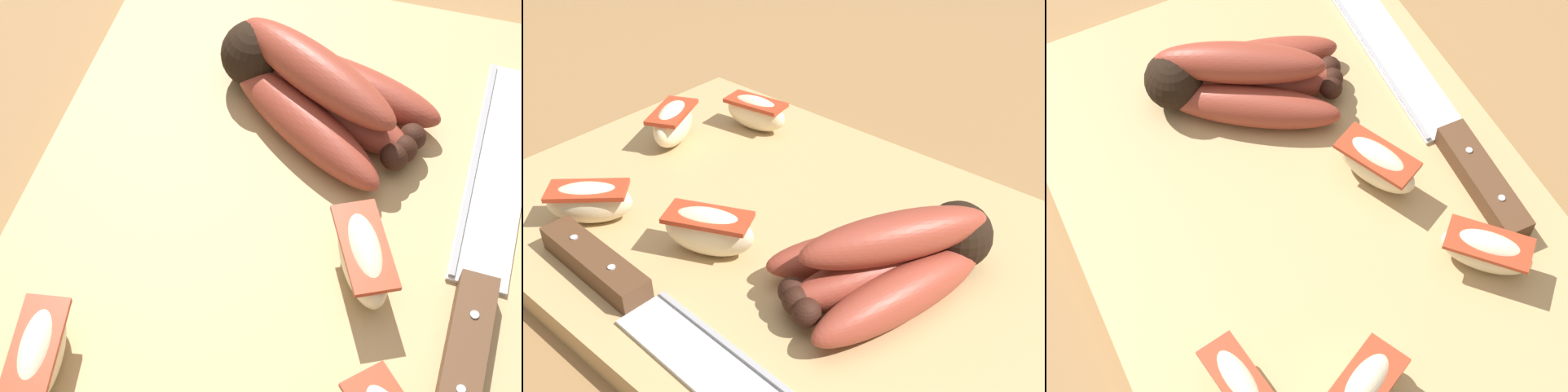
# 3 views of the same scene
# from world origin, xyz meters

# --- Properties ---
(ground_plane) EXTENTS (6.00, 6.00, 0.00)m
(ground_plane) POSITION_xyz_m (0.00, 0.00, 0.00)
(ground_plane) COLOR olive
(cutting_board) EXTENTS (0.46, 0.33, 0.02)m
(cutting_board) POSITION_xyz_m (0.00, 0.02, 0.01)
(cutting_board) COLOR tan
(cutting_board) RESTS_ON ground_plane
(banana_bunch) EXTENTS (0.12, 0.15, 0.06)m
(banana_bunch) POSITION_xyz_m (0.10, 0.02, 0.04)
(banana_bunch) COLOR black
(banana_bunch) RESTS_ON cutting_board
(chefs_knife) EXTENTS (0.28, 0.04, 0.02)m
(chefs_knife) POSITION_xyz_m (-0.00, -0.10, 0.03)
(chefs_knife) COLOR silver
(chefs_knife) RESTS_ON cutting_board
(apple_wedge_far) EXTENTS (0.07, 0.05, 0.04)m
(apple_wedge_far) POSITION_xyz_m (-0.01, -0.04, 0.04)
(apple_wedge_far) COLOR beige
(apple_wedge_far) RESTS_ON cutting_board
(apple_wedge_extra) EXTENTS (0.07, 0.03, 0.03)m
(apple_wedge_extra) POSITION_xyz_m (-0.11, 0.12, 0.04)
(apple_wedge_extra) COLOR beige
(apple_wedge_extra) RESTS_ON cutting_board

